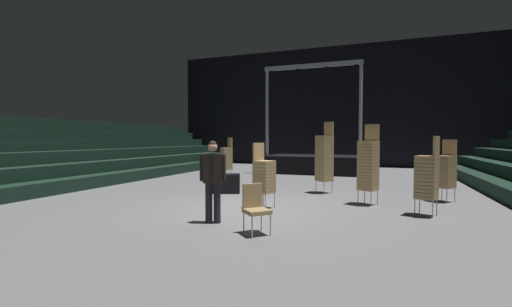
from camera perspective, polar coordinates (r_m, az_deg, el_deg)
ground_plane at (r=8.96m, az=-1.48°, el=-9.50°), size 22.00×30.00×0.10m
arena_end_wall at (r=23.47m, az=12.43°, el=7.76°), size 22.00×0.30×8.00m
bleacher_bank_left at (r=15.10m, az=-32.34°, el=0.34°), size 4.50×24.00×2.70m
stage_riser at (r=18.42m, az=10.14°, el=-1.44°), size 5.19×3.23×5.55m
man_with_tie at (r=7.27m, az=-7.35°, el=-3.88°), size 0.57×0.35×1.77m
chair_stack_front_left at (r=11.45m, az=11.53°, el=-0.66°), size 0.62×0.62×2.39m
chair_stack_front_right at (r=8.78m, az=1.36°, el=-3.74°), size 0.56×0.56×1.71m
chair_stack_mid_left at (r=8.83m, az=27.02°, el=-3.43°), size 0.57×0.57×1.88m
chair_stack_mid_right at (r=9.71m, az=18.52°, el=-1.78°), size 0.58×0.58×2.22m
chair_stack_mid_centre at (r=11.10m, az=29.43°, el=-2.54°), size 0.62×0.62×1.79m
chair_stack_rear_left at (r=15.56m, az=-5.04°, el=-0.74°), size 0.62×0.62×1.88m
equipment_road_case at (r=11.38m, az=-5.05°, el=-5.09°), size 1.06×0.89×0.63m
loose_chair_near_man at (r=6.49m, az=-0.13°, el=-8.87°), size 0.62×0.62×0.95m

